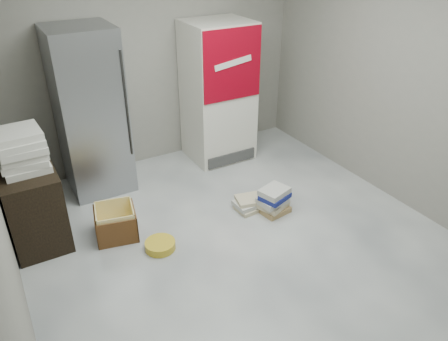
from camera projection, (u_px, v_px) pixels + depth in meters
The scene contains 10 objects.
ground at pixel (259, 261), 4.16m from camera, with size 5.00×5.00×0.00m, color silver.
room_shell at pixel (268, 77), 3.28m from camera, with size 4.04×5.04×2.82m.
steel_fridge at pixel (90, 113), 4.92m from camera, with size 0.70×0.72×1.90m.
coke_cooler at pixel (218, 92), 5.65m from camera, with size 0.80×0.73×1.80m.
wood_shelf at pixel (34, 205), 4.27m from camera, with size 0.50×0.80×0.80m, color black.
supply_box_stack at pixel (22, 150), 3.99m from camera, with size 0.43×0.44×0.39m.
phonebook_stack_main at pixel (274, 201), 4.79m from camera, with size 0.38×0.35×0.31m.
phonebook_stack_side at pixel (250, 203), 4.89m from camera, with size 0.35×0.30×0.14m.
cardboard_box at pixel (116, 224), 4.45m from camera, with size 0.48×0.48×0.33m.
bucket_lid at pixel (160, 245), 4.30m from camera, with size 0.30×0.30×0.08m, color gold.
Camera 1 is at (-1.88, -2.62, 2.79)m, focal length 35.00 mm.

